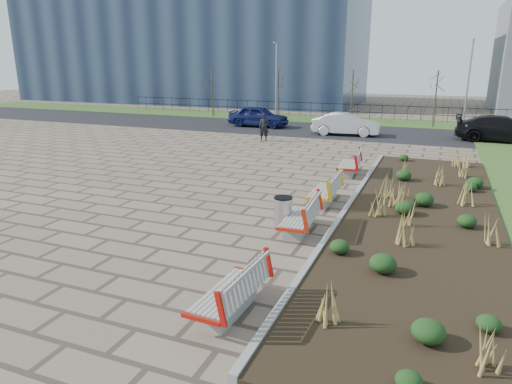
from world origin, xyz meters
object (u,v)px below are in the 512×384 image
at_px(bench_b, 299,215).
at_px(lamp_east, 468,86).
at_px(car_silver, 346,124).
at_px(lamp_west, 276,82).
at_px(bench_c, 323,189).
at_px(pedestrian, 264,127).
at_px(litter_bin, 283,213).
at_px(car_blue, 258,116).
at_px(bench_a, 228,289).
at_px(bench_d, 348,163).
at_px(car_black, 502,129).

height_order(bench_b, lamp_east, lamp_east).
xyz_separation_m(car_silver, lamp_west, (-6.79, 5.55, 2.31)).
relative_size(bench_b, bench_c, 1.00).
bearing_deg(pedestrian, bench_b, -82.26).
xyz_separation_m(litter_bin, car_silver, (-1.71, 17.82, 0.26)).
bearing_deg(car_blue, litter_bin, -155.71).
bearing_deg(lamp_east, bench_a, -100.06).
height_order(bench_a, bench_d, same).
bearing_deg(litter_bin, pedestrian, 113.05).
bearing_deg(car_silver, pedestrian, 128.92).
relative_size(bench_d, pedestrian, 1.25).
distance_m(car_blue, lamp_east, 14.67).
relative_size(bench_d, lamp_east, 0.35).
xyz_separation_m(bench_b, litter_bin, (-0.50, 0.11, -0.03)).
bearing_deg(car_black, bench_c, 158.73).
bearing_deg(bench_d, litter_bin, -98.90).
xyz_separation_m(bench_c, car_silver, (-2.21, 14.98, 0.23)).
distance_m(bench_d, pedestrian, 9.09).
height_order(bench_c, pedestrian, pedestrian).
distance_m(bench_a, lamp_east, 28.73).
bearing_deg(lamp_east, pedestrian, -139.85).
distance_m(bench_a, car_blue, 25.74).
bearing_deg(lamp_west, pedestrian, -74.65).
bearing_deg(bench_b, bench_a, -93.52).
relative_size(bench_a, bench_c, 1.00).
height_order(car_black, lamp_east, lamp_east).
distance_m(car_black, lamp_west, 16.78).
bearing_deg(car_blue, pedestrian, -154.56).
bearing_deg(litter_bin, bench_b, -12.01).
bearing_deg(car_black, bench_d, 151.06).
height_order(bench_d, litter_bin, bench_d).
bearing_deg(car_blue, bench_c, -150.84).
bearing_deg(lamp_west, bench_c, -66.34).
relative_size(bench_a, pedestrian, 1.25).
bearing_deg(pedestrian, car_silver, 27.25).
height_order(car_blue, car_black, car_black).
distance_m(bench_b, litter_bin, 0.51).
height_order(bench_a, pedestrian, pedestrian).
bearing_deg(bench_d, car_silver, 96.89).
bearing_deg(car_black, bench_a, 165.89).
distance_m(bench_d, car_blue, 14.99).
height_order(car_silver, lamp_west, lamp_west).
relative_size(pedestrian, car_black, 0.32).
distance_m(bench_a, car_black, 24.58).
bearing_deg(lamp_west, bench_d, -60.75).
height_order(bench_a, car_black, car_black).
height_order(bench_a, car_silver, car_silver).
height_order(bench_b, car_black, car_black).
xyz_separation_m(bench_b, car_blue, (-8.92, 19.46, 0.27)).
relative_size(bench_b, car_blue, 0.48).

